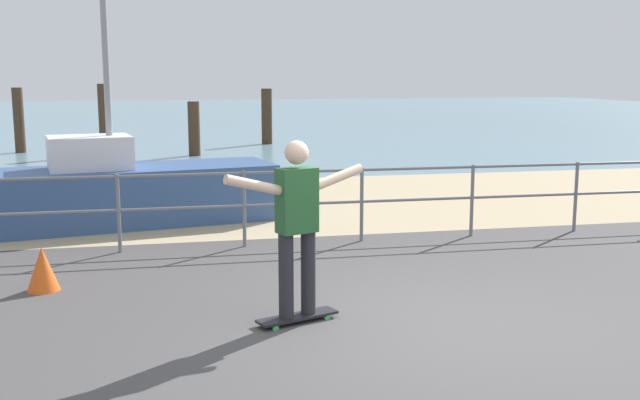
% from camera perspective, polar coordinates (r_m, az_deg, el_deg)
% --- Properties ---
extents(ground_plane, '(24.00, 10.00, 0.04)m').
position_cam_1_polar(ground_plane, '(6.16, 11.05, -12.79)').
color(ground_plane, '#474444').
rests_on(ground_plane, ground).
extents(beach_strip, '(24.00, 6.00, 0.04)m').
position_cam_1_polar(beach_strip, '(13.62, -2.02, -0.18)').
color(beach_strip, tan).
rests_on(beach_strip, ground).
extents(sea_surface, '(72.00, 50.00, 0.04)m').
position_cam_1_polar(sea_surface, '(41.36, -8.67, 6.35)').
color(sea_surface, slate).
rests_on(sea_surface, ground).
extents(railing_fence, '(13.10, 0.05, 1.05)m').
position_cam_1_polar(railing_fence, '(10.02, -5.84, 0.24)').
color(railing_fence, slate).
rests_on(railing_fence, ground).
extents(sailboat, '(5.07, 2.21, 5.03)m').
position_cam_1_polar(sailboat, '(11.97, -13.43, 0.71)').
color(sailboat, '#335184').
rests_on(sailboat, ground).
extents(skateboard, '(0.82, 0.47, 0.08)m').
position_cam_1_polar(skateboard, '(7.10, -1.74, -8.94)').
color(skateboard, black).
rests_on(skateboard, ground).
extents(skateboarder, '(1.39, 0.59, 1.65)m').
position_cam_1_polar(skateboarder, '(6.86, -1.78, -1.40)').
color(skateboarder, '#26262B').
rests_on(skateboarder, skateboard).
extents(groyne_post_0, '(0.30, 0.30, 1.92)m').
position_cam_1_polar(groyne_post_0, '(23.61, -22.04, 5.65)').
color(groyne_post_0, '#422D1E').
rests_on(groyne_post_0, ground).
extents(groyne_post_1, '(0.29, 0.29, 2.04)m').
position_cam_1_polar(groyne_post_1, '(22.13, -16.20, 5.90)').
color(groyne_post_1, '#422D1E').
rests_on(groyne_post_1, ground).
extents(groyne_post_2, '(0.33, 0.33, 1.55)m').
position_cam_1_polar(groyne_post_2, '(21.40, -9.61, 5.38)').
color(groyne_post_2, '#422D1E').
rests_on(groyne_post_2, ground).
extents(groyne_post_3, '(0.35, 0.35, 1.83)m').
position_cam_1_polar(groyne_post_3, '(24.70, -4.09, 6.38)').
color(groyne_post_3, '#422D1E').
rests_on(groyne_post_3, ground).
extents(traffic_cone, '(0.36, 0.36, 0.50)m').
position_cam_1_polar(traffic_cone, '(8.57, -20.46, -5.02)').
color(traffic_cone, '#E55919').
rests_on(traffic_cone, ground).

